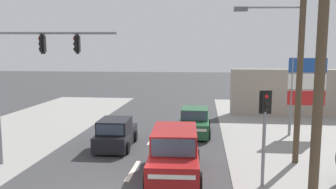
{
  "coord_description": "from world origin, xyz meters",
  "views": [
    {
      "loc": [
        2.89,
        -9.89,
        4.92
      ],
      "look_at": [
        1.36,
        4.0,
        3.09
      ],
      "focal_mm": 35.0,
      "sensor_mm": 36.0,
      "label": 1
    }
  ],
  "objects": [
    {
      "name": "suv_crossing_left",
      "position": [
        1.77,
        2.61,
        0.88
      ],
      "size": [
        2.24,
        4.62,
        1.9
      ],
      "color": "maroon",
      "rests_on": "ground"
    },
    {
      "name": "lane_dash_mid",
      "position": [
        0.0,
        3.0,
        0.0
      ],
      "size": [
        0.2,
        2.4,
        0.01
      ],
      "primitive_type": "cube",
      "color": "silver",
      "rests_on": "ground"
    },
    {
      "name": "shopfront_wall_far",
      "position": [
        11.0,
        16.0,
        1.8
      ],
      "size": [
        12.0,
        1.0,
        3.6
      ],
      "primitive_type": "cube",
      "color": "#A39384",
      "rests_on": "ground"
    },
    {
      "name": "pedestal_signal_right_kerb",
      "position": [
        5.08,
        1.91,
        2.42
      ],
      "size": [
        0.44,
        0.3,
        3.56
      ],
      "color": "slate",
      "rests_on": "ground"
    },
    {
      "name": "traffic_signal_mast",
      "position": [
        -4.66,
        3.27,
        4.15
      ],
      "size": [
        5.26,
        0.76,
        6.0
      ],
      "color": "slate",
      "rests_on": "ground"
    },
    {
      "name": "lane_dash_far",
      "position": [
        0.0,
        8.0,
        0.0
      ],
      "size": [
        0.2,
        2.4,
        0.01
      ],
      "primitive_type": "cube",
      "color": "silver",
      "rests_on": "ground"
    },
    {
      "name": "utility_pole_midground_right",
      "position": [
        6.85,
        4.72,
        5.07
      ],
      "size": [
        3.78,
        0.47,
        9.42
      ],
      "color": "#4C3D2B",
      "rests_on": "ground"
    },
    {
      "name": "hatchback_oncoming_near",
      "position": [
        -1.6,
        6.22,
        0.7
      ],
      "size": [
        1.89,
        3.69,
        1.53
      ],
      "color": "black",
      "rests_on": "ground"
    },
    {
      "name": "utility_pole_foreground_right",
      "position": [
        5.73,
        -1.1,
        5.37
      ],
      "size": [
        3.78,
        0.35,
        10.02
      ],
      "color": "#4C3D2B",
      "rests_on": "ground"
    },
    {
      "name": "sedan_receding_far",
      "position": [
        2.37,
        9.59,
        0.7
      ],
      "size": [
        1.91,
        4.25,
        1.56
      ],
      "color": "#235633",
      "rests_on": "ground"
    },
    {
      "name": "shopping_plaza_sign",
      "position": [
        8.82,
        9.73,
        2.98
      ],
      "size": [
        2.1,
        0.16,
        4.6
      ],
      "color": "slate",
      "rests_on": "ground"
    }
  ]
}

